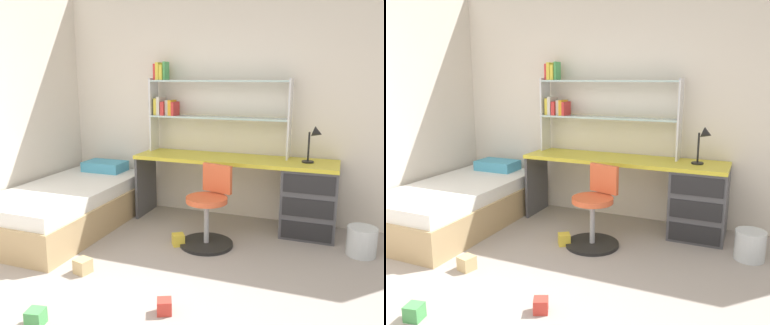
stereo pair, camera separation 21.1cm
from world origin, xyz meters
The scene contains 11 objects.
room_shell centered at (-1.22, 1.27, 1.35)m, with size 5.40×6.53×2.70m.
desk centered at (0.58, 2.47, 0.43)m, with size 2.18×0.55×0.76m.
bookshelf_hutch centered at (-0.47, 2.63, 1.34)m, with size 1.61×0.22×1.03m.
desk_lamp centered at (0.82, 2.45, 1.01)m, with size 0.20×0.17×0.38m.
swivel_chair centered at (-0.09, 1.83, 0.31)m, with size 0.52×0.52×0.78m.
bed_platform centered at (-1.67, 1.78, 0.24)m, with size 1.03×1.96×0.59m.
waste_bin centered at (1.31, 2.09, 0.13)m, with size 0.27×0.27×0.27m, color silver.
toy_block_red_0 centered at (0.00, 0.60, 0.05)m, with size 0.10×0.10×0.10m, color red.
toy_block_yellow_1 centered at (-0.36, 1.71, 0.06)m, with size 0.11×0.11×0.11m, color gold.
toy_block_green_3 centered at (-0.74, 0.17, 0.05)m, with size 0.11×0.11×0.11m, color #479E51.
toy_block_natural_4 centered at (-0.89, 0.90, 0.06)m, with size 0.12×0.12×0.12m, color tan.
Camera 1 is at (1.06, -1.69, 1.60)m, focal length 37.50 mm.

